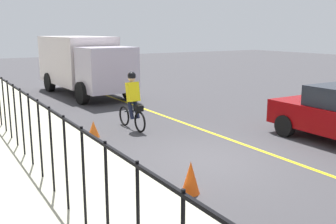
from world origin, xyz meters
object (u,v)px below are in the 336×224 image
cyclist_lead (133,101)px  box_truck_background (83,63)px  traffic_cone_far (191,177)px  traffic_cone_near (93,129)px

cyclist_lead → box_truck_background: box_truck_background is taller
box_truck_background → traffic_cone_far: 12.80m
cyclist_lead → traffic_cone_near: bearing=97.0°
box_truck_background → traffic_cone_far: bearing=-13.4°
traffic_cone_near → traffic_cone_far: traffic_cone_far is taller
cyclist_lead → traffic_cone_far: 5.21m
cyclist_lead → box_truck_background: bearing=-9.9°
traffic_cone_near → box_truck_background: bearing=-17.6°
traffic_cone_near → cyclist_lead: bearing=-81.2°
cyclist_lead → traffic_cone_near: (-0.22, 1.40, -0.67)m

